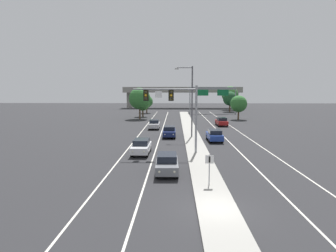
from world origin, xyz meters
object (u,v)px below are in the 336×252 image
object	(u,v)px
tree_far_left_a	(143,104)
tree_far_left_b	(147,102)
tree_far_right_c	(230,95)
car_receding_blue	(215,135)
tree_far_left_c	(140,99)
car_oncoming_silver	(154,124)
car_oncoming_white	(141,146)
car_receding_red	(222,122)
median_sign_post	(209,165)
street_lamp_median	(191,97)
car_oncoming_navy	(169,131)
tree_far_right_a	(230,99)
car_oncoming_grey	(167,163)
tree_far_right_b	(239,104)
highway_sign_gantry	(213,92)
overhead_signal_mast	(176,105)

from	to	relation	value
tree_far_left_a	tree_far_left_b	size ratio (longest dim) A/B	0.96
tree_far_left_a	tree_far_left_b	bearing A→B (deg)	90.29
tree_far_right_c	tree_far_left_a	size ratio (longest dim) A/B	1.59
car_receding_blue	tree_far_left_c	size ratio (longest dim) A/B	0.62
car_oncoming_silver	tree_far_left_c	world-z (taller)	tree_far_left_c
tree_far_right_c	tree_far_left_a	bearing A→B (deg)	-137.13
car_oncoming_white	car_receding_red	size ratio (longest dim) A/B	1.00
median_sign_post	street_lamp_median	world-z (taller)	street_lamp_median
car_oncoming_white	car_receding_blue	world-z (taller)	same
car_oncoming_navy	tree_far_right_a	xyz separation A→B (m)	(17.39, 48.08, 3.22)
street_lamp_median	tree_far_right_a	size ratio (longest dim) A/B	1.61
car_oncoming_white	tree_far_right_a	xyz separation A→B (m)	(20.17, 59.52, 3.22)
street_lamp_median	tree_far_right_a	world-z (taller)	street_lamp_median
tree_far_left_a	car_oncoming_grey	bearing A→B (deg)	-81.54
car_oncoming_grey	tree_far_right_a	size ratio (longest dim) A/B	0.73
tree_far_right_b	median_sign_post	bearing A→B (deg)	-104.09
tree_far_right_b	car_receding_blue	bearing A→B (deg)	-107.63
tree_far_left_c	tree_far_left_a	bearing A→B (deg)	89.15
car_oncoming_grey	highway_sign_gantry	bearing A→B (deg)	79.60
car_oncoming_grey	tree_far_left_c	xyz separation A→B (m)	(-7.61, 44.97, 3.91)
tree_far_right_c	tree_far_right_a	bearing A→B (deg)	-99.73
car_receding_red	highway_sign_gantry	xyz separation A→B (m)	(1.87, 29.44, 5.34)
overhead_signal_mast	highway_sign_gantry	bearing A→B (deg)	78.95
car_receding_red	highway_sign_gantry	distance (m)	29.98
car_oncoming_white	tree_far_left_b	distance (m)	54.54
street_lamp_median	car_receding_blue	distance (m)	6.65
tree_far_right_b	car_oncoming_grey	bearing A→B (deg)	-108.85
car_receding_blue	tree_far_left_b	size ratio (longest dim) A/B	0.88
tree_far_right_c	car_oncoming_silver	bearing A→B (deg)	-114.63
tree_far_left_b	tree_far_left_a	bearing A→B (deg)	-89.71
car_oncoming_navy	tree_far_right_a	size ratio (longest dim) A/B	0.72
street_lamp_median	tree_far_right_c	xyz separation A→B (m)	(15.74, 56.31, -0.70)
car_oncoming_white	tree_far_left_c	world-z (taller)	tree_far_left_c
median_sign_post	tree_far_left_b	size ratio (longest dim) A/B	0.43
car_oncoming_grey	car_receding_red	size ratio (longest dim) A/B	1.00
car_oncoming_navy	car_oncoming_silver	distance (m)	9.46
overhead_signal_mast	car_receding_blue	distance (m)	10.43
tree_far_left_a	street_lamp_median	bearing A→B (deg)	-72.10
car_receding_blue	tree_far_right_b	distance (m)	30.25
car_oncoming_silver	tree_far_right_b	xyz separation A→B (m)	(18.09, 16.38, 2.76)
tree_far_right_a	overhead_signal_mast	bearing A→B (deg)	-105.51
car_receding_blue	tree_far_right_b	size ratio (longest dim) A/B	0.82
overhead_signal_mast	car_oncoming_white	bearing A→B (deg)	-175.67
tree_far_right_c	car_oncoming_white	bearing A→B (deg)	-107.69
overhead_signal_mast	tree_far_left_c	bearing A→B (deg)	102.60
car_receding_blue	car_receding_red	size ratio (longest dim) A/B	1.00
median_sign_post	tree_far_right_a	xyz separation A→B (m)	(14.07, 70.27, 2.46)
car_oncoming_silver	tree_far_left_a	world-z (taller)	tree_far_left_a
car_receding_red	tree_far_left_c	world-z (taller)	tree_far_left_c
car_oncoming_grey	car_oncoming_silver	world-z (taller)	same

